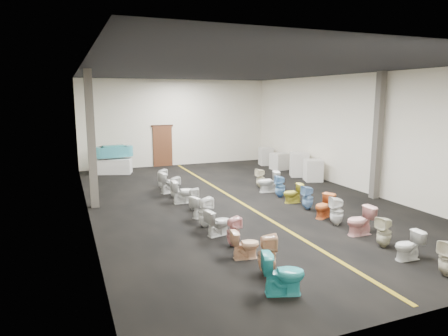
{
  "coord_description": "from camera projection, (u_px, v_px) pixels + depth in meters",
  "views": [
    {
      "loc": [
        -5.55,
        -12.54,
        3.66
      ],
      "look_at": [
        -0.11,
        1.0,
        1.01
      ],
      "focal_mm": 32.0,
      "sensor_mm": 36.0,
      "label": 1
    }
  ],
  "objects": [
    {
      "name": "appliance_crate_c",
      "position": [
        279.0,
        161.0,
        20.04
      ],
      "size": [
        0.83,
        0.83,
        0.83
      ],
      "primitive_type": "cube",
      "rotation": [
        0.0,
        0.0,
        0.14
      ],
      "color": "beige",
      "rests_on": "floor"
    },
    {
      "name": "toilet_left_9",
      "position": [
        175.0,
        187.0,
        14.49
      ],
      "size": [
        0.42,
        0.41,
        0.77
      ],
      "primitive_type": "imported",
      "rotation": [
        0.0,
        0.0,
        1.79
      ],
      "color": "silver",
      "rests_on": "floor"
    },
    {
      "name": "column_left",
      "position": [
        91.0,
        140.0,
        12.91
      ],
      "size": [
        0.25,
        0.25,
        4.5
      ],
      "primitive_type": "cube",
      "color": "#59544C",
      "rests_on": "floor"
    },
    {
      "name": "toilet_left_1",
      "position": [
        267.0,
        254.0,
        8.24
      ],
      "size": [
        0.51,
        0.5,
        0.86
      ],
      "primitive_type": "imported",
      "rotation": [
        0.0,
        0.0,
        1.19
      ],
      "color": "tan",
      "rests_on": "floor"
    },
    {
      "name": "back_door",
      "position": [
        163.0,
        146.0,
        20.91
      ],
      "size": [
        1.0,
        0.1,
        2.1
      ],
      "primitive_type": "cube",
      "color": "#562D19",
      "rests_on": "floor"
    },
    {
      "name": "wall_back",
      "position": [
        177.0,
        123.0,
        21.04
      ],
      "size": [
        10.0,
        0.0,
        10.0
      ],
      "primitive_type": "plane",
      "rotation": [
        1.57,
        0.0,
        0.0
      ],
      "color": "silver",
      "rests_on": "ground"
    },
    {
      "name": "toilet_right_2",
      "position": [
        384.0,
        232.0,
        9.73
      ],
      "size": [
        0.4,
        0.39,
        0.77
      ],
      "primitive_type": "imported",
      "rotation": [
        0.0,
        0.0,
        -1.43
      ],
      "color": "beige",
      "rests_on": "floor"
    },
    {
      "name": "wall_left",
      "position": [
        85.0,
        144.0,
        11.91
      ],
      "size": [
        0.0,
        16.0,
        16.0
      ],
      "primitive_type": "plane",
      "rotation": [
        1.57,
        0.0,
        1.57
      ],
      "color": "silver",
      "rests_on": "ground"
    },
    {
      "name": "bathtub",
      "position": [
        113.0,
        151.0,
        18.88
      ],
      "size": [
        1.85,
        0.78,
        0.55
      ],
      "rotation": [
        0.0,
        0.0,
        0.1
      ],
      "color": "teal",
      "rests_on": "display_table"
    },
    {
      "name": "appliance_crate_a",
      "position": [
        313.0,
        170.0,
        17.33
      ],
      "size": [
        0.92,
        0.92,
        0.93
      ],
      "primitive_type": "cube",
      "rotation": [
        0.0,
        0.0,
        -0.35
      ],
      "color": "silver",
      "rests_on": "floor"
    },
    {
      "name": "ceiling",
      "position": [
        238.0,
        70.0,
        13.34
      ],
      "size": [
        16.0,
        16.0,
        0.0
      ],
      "primitive_type": "plane",
      "rotation": [
        3.14,
        0.0,
        0.0
      ],
      "color": "black",
      "rests_on": "ground"
    },
    {
      "name": "wall_front",
      "position": [
        438.0,
        184.0,
        6.43
      ],
      "size": [
        10.0,
        0.0,
        10.0
      ],
      "primitive_type": "plane",
      "rotation": [
        -1.57,
        0.0,
        0.0
      ],
      "color": "silver",
      "rests_on": "ground"
    },
    {
      "name": "toilet_left_5",
      "position": [
        205.0,
        212.0,
        11.23
      ],
      "size": [
        0.44,
        0.43,
        0.85
      ],
      "primitive_type": "imported",
      "rotation": [
        0.0,
        0.0,
        1.7
      ],
      "color": "white",
      "rests_on": "floor"
    },
    {
      "name": "column_right",
      "position": [
        378.0,
        136.0,
        14.11
      ],
      "size": [
        0.25,
        0.25,
        4.5
      ],
      "primitive_type": "cube",
      "color": "#59544C",
      "rests_on": "floor"
    },
    {
      "name": "toilet_right_0",
      "position": [
        448.0,
        258.0,
        8.17
      ],
      "size": [
        0.41,
        0.4,
        0.76
      ],
      "primitive_type": "imported",
      "rotation": [
        0.0,
        0.0,
        -1.4
      ],
      "color": "beige",
      "rests_on": "floor"
    },
    {
      "name": "toilet_left_8",
      "position": [
        183.0,
        192.0,
        13.75
      ],
      "size": [
        0.8,
        0.47,
        0.8
      ],
      "primitive_type": "imported",
      "rotation": [
        0.0,
        0.0,
        1.54
      ],
      "color": "white",
      "rests_on": "floor"
    },
    {
      "name": "toilet_right_8",
      "position": [
        280.0,
        186.0,
        14.52
      ],
      "size": [
        0.45,
        0.45,
        0.81
      ],
      "primitive_type": "imported",
      "rotation": [
        0.0,
        0.0,
        -1.83
      ],
      "color": "#69A2D9",
      "rests_on": "floor"
    },
    {
      "name": "door_frame",
      "position": [
        162.0,
        126.0,
        20.73
      ],
      "size": [
        1.15,
        0.08,
        0.1
      ],
      "primitive_type": "cube",
      "color": "#331C11",
      "rests_on": "back_door"
    },
    {
      "name": "toilet_right_4",
      "position": [
        337.0,
        211.0,
        11.38
      ],
      "size": [
        0.46,
        0.45,
        0.83
      ],
      "primitive_type": "imported",
      "rotation": [
        0.0,
        0.0,
        -1.81
      ],
      "color": "white",
      "rests_on": "floor"
    },
    {
      "name": "display_table",
      "position": [
        114.0,
        166.0,
        19.01
      ],
      "size": [
        1.76,
        1.25,
        0.71
      ],
      "primitive_type": "cube",
      "rotation": [
        0.0,
        0.0,
        -0.31
      ],
      "color": "white",
      "rests_on": "floor"
    },
    {
      "name": "toilet_left_2",
      "position": [
        245.0,
        244.0,
        9.06
      ],
      "size": [
        0.69,
        0.46,
        0.66
      ],
      "primitive_type": "imported",
      "rotation": [
        0.0,
        0.0,
        1.43
      ],
      "color": "#FFC89E",
      "rests_on": "floor"
    },
    {
      "name": "floor",
      "position": [
        237.0,
        200.0,
        14.14
      ],
      "size": [
        16.0,
        16.0,
        0.0
      ],
      "primitive_type": "plane",
      "color": "black",
      "rests_on": "ground"
    },
    {
      "name": "toilet_left_6",
      "position": [
        201.0,
        206.0,
        12.15
      ],
      "size": [
        0.76,
        0.61,
        0.68
      ],
      "primitive_type": "imported",
      "rotation": [
        0.0,
        0.0,
        1.98
      ],
      "color": "white",
      "rests_on": "floor"
    },
    {
      "name": "toilet_left_0",
      "position": [
        283.0,
        274.0,
        7.41
      ],
      "size": [
        0.9,
        0.68,
        0.81
      ],
      "primitive_type": "imported",
      "rotation": [
        0.0,
        0.0,
        1.25
      ],
      "color": "#2FACB2",
      "rests_on": "floor"
    },
    {
      "name": "toilet_right_10",
      "position": [
        261.0,
        178.0,
        16.03
      ],
      "size": [
        0.39,
        0.38,
        0.78
      ],
      "primitive_type": "imported",
      "rotation": [
        0.0,
        0.0,
        -1.47
      ],
      "color": "#F2E8C6",
      "rests_on": "floor"
    },
    {
      "name": "aisle_stripe",
      "position": [
        237.0,
        200.0,
        14.14
      ],
      "size": [
        0.12,
        15.6,
        0.01
      ],
      "primitive_type": "cube",
      "color": "olive",
      "rests_on": "floor"
    },
    {
      "name": "toilet_left_11",
      "position": [
        162.0,
        179.0,
        16.02
      ],
      "size": [
        0.44,
        0.44,
        0.76
      ],
      "primitive_type": "imported",
      "rotation": [
        0.0,
        0.0,
        1.91
      ],
      "color": "white",
      "rests_on": "floor"
    },
    {
      "name": "toilet_left_3",
      "position": [
        233.0,
        232.0,
        9.79
      ],
      "size": [
        0.39,
        0.38,
        0.74
      ],
      "primitive_type": "imported",
      "rotation": [
        0.0,
        0.0,
        1.72
      ],
      "color": "#D79294",
      "rests_on": "floor"
    },
    {
      "name": "toilet_left_4",
      "position": [
        218.0,
        222.0,
        10.56
      ],
      "size": [
        0.77,
        0.54,
        0.71
      ],
      "primitive_type": "imported",
      "rotation": [
        0.0,
        0.0,
        1.78
      ],
      "color": "silver",
      "rests_on": "floor"
    },
    {
      "name": "toilet_right_1",
      "position": [
        408.0,
        246.0,
        8.98
      ],
      "size": [
        0.68,
        0.41,
        0.67
      ],
      "primitive_type": "imported",
      "rotation": [
        0.0,
        0.0,
        -1.63
      ],
      "color": "silver",
      "rests_on": "floor"
    },
    {
      "name": "toilet_right_5",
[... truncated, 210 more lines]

